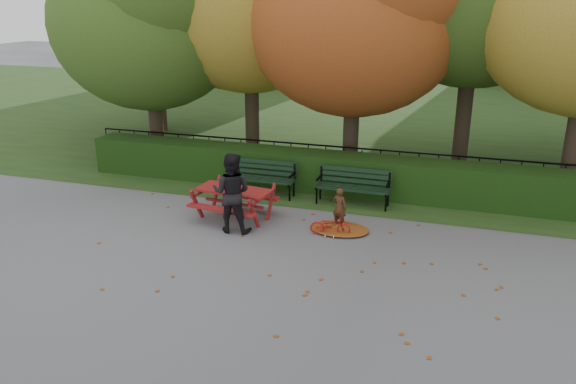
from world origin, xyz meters
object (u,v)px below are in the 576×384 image
(child, at_px, (340,208))
(bench_right, at_px, (353,184))
(picnic_table, at_px, (234,196))
(bicycle, at_px, (330,225))
(adult, at_px, (232,193))
(bench_left, at_px, (261,175))
(tree_a, at_px, (153,9))

(child, bearing_deg, bench_right, -72.93)
(picnic_table, relative_size, bicycle, 2.13)
(picnic_table, height_order, bicycle, picnic_table)
(adult, bearing_deg, bench_left, -89.38)
(child, bearing_deg, bicycle, 97.89)
(picnic_table, bearing_deg, tree_a, 143.41)
(bench_left, distance_m, child, 2.85)
(bench_right, xyz_separation_m, picnic_table, (-2.41, -1.78, 0.04))
(adult, height_order, bicycle, adult)
(adult, distance_m, bicycle, 2.23)
(child, height_order, adult, adult)
(adult, relative_size, bicycle, 2.05)
(bicycle, bearing_deg, picnic_table, 75.94)
(bench_right, height_order, adult, adult)
(adult, bearing_deg, bench_right, -136.32)
(bicycle, bearing_deg, child, -17.02)
(bench_right, relative_size, adult, 1.02)
(picnic_table, distance_m, bicycle, 2.37)
(tree_a, xyz_separation_m, bench_left, (3.89, -1.88, -4.00))
(tree_a, height_order, bicycle, tree_a)
(tree_a, bearing_deg, picnic_table, -43.30)
(child, relative_size, bicycle, 1.06)
(bench_left, bearing_deg, bicycle, -41.25)
(tree_a, distance_m, picnic_table, 6.64)
(bench_left, relative_size, bicycle, 2.09)
(tree_a, relative_size, picnic_table, 4.07)
(bench_left, distance_m, bench_right, 2.40)
(tree_a, bearing_deg, bench_right, -16.61)
(bench_left, relative_size, child, 1.96)
(bench_left, bearing_deg, picnic_table, -90.31)
(bench_left, xyz_separation_m, adult, (0.23, -2.44, 0.36))
(bench_right, distance_m, adult, 3.29)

